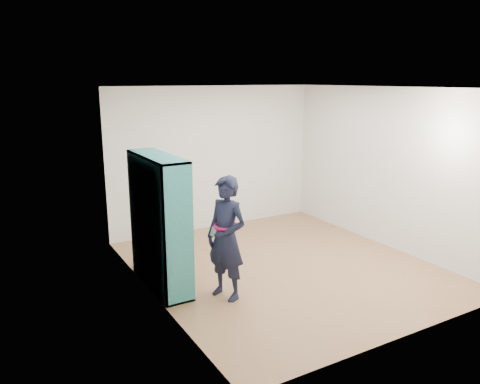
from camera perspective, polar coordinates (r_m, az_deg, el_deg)
floor at (r=7.08m, az=5.33°, el=-9.01°), size 4.50×4.50×0.00m
ceiling at (r=6.53m, az=5.84°, el=12.54°), size 4.50×4.50×0.00m
wall_left at (r=5.79m, az=-10.83°, el=-0.79°), size 0.02×4.50×2.60m
wall_right at (r=7.99m, az=17.40°, el=2.80°), size 0.02×4.50×2.60m
wall_back at (r=8.58m, az=-3.12°, el=4.13°), size 4.00×0.02×2.60m
wall_front at (r=5.08m, az=20.37°, el=-3.47°), size 4.00×0.02×2.60m
bookshelf at (r=6.23m, az=-10.03°, el=-3.88°), size 0.39×1.33×1.78m
person at (r=5.84m, az=-1.67°, el=-5.64°), size 0.56×0.67×1.58m
smartphone at (r=5.76m, az=-3.27°, el=-4.85°), size 0.06×0.10×0.14m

